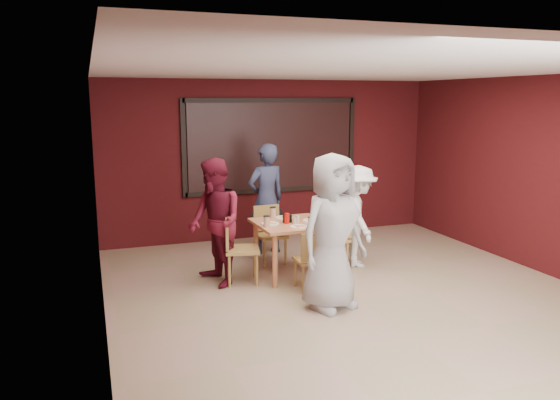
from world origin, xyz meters
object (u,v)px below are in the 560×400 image
object	(u,v)px
dining_table	(291,229)
chair_back	(269,231)
diner_back	(266,199)
diner_left	(215,222)
diner_right	(358,216)
chair_left	(236,245)
diner_front	(332,232)
chair_front	(312,257)
chair_right	(335,234)

from	to	relation	value
dining_table	chair_back	bearing A→B (deg)	96.56
diner_back	diner_left	distance (m)	1.67
chair_back	diner_right	bearing A→B (deg)	-26.82
chair_left	diner_back	size ratio (longest dim) A/B	0.52
diner_front	diner_back	bearing A→B (deg)	71.44
dining_table	diner_right	size ratio (longest dim) A/B	0.67
diner_front	diner_left	world-z (taller)	diner_front
chair_front	diner_back	distance (m)	1.95
chair_back	diner_right	world-z (taller)	diner_right
chair_right	chair_front	bearing A→B (deg)	-131.94
dining_table	diner_left	bearing A→B (deg)	-179.21
chair_left	diner_right	bearing A→B (deg)	5.04
chair_back	diner_left	distance (m)	1.30
chair_back	chair_left	size ratio (longest dim) A/B	0.93
diner_left	chair_front	bearing A→B (deg)	48.50
chair_right	diner_right	size ratio (longest dim) A/B	0.62
chair_front	diner_left	xyz separation A→B (m)	(-1.12, 0.67, 0.40)
chair_front	diner_back	size ratio (longest dim) A/B	0.45
chair_right	diner_left	bearing A→B (deg)	-177.67
dining_table	diner_back	bearing A→B (deg)	88.54
diner_right	dining_table	bearing A→B (deg)	109.08
chair_right	diner_back	xyz separation A→B (m)	(-0.67, 1.17, 0.36)
dining_table	chair_right	bearing A→B (deg)	4.71
diner_back	chair_front	bearing A→B (deg)	78.52
chair_back	diner_back	world-z (taller)	diner_back
diner_front	chair_right	bearing A→B (deg)	44.98
chair_front	chair_back	bearing A→B (deg)	95.03
chair_left	chair_right	size ratio (longest dim) A/B	1.00
chair_front	diner_back	xyz separation A→B (m)	(-0.01, 1.90, 0.44)
chair_front	chair_right	size ratio (longest dim) A/B	0.86
chair_right	diner_right	world-z (taller)	diner_right
diner_front	diner_back	distance (m)	2.52
chair_left	diner_right	distance (m)	1.94
chair_back	chair_right	xyz separation A→B (m)	(0.79, -0.68, 0.04)
chair_front	diner_right	distance (m)	1.38
chair_front	dining_table	bearing A→B (deg)	93.36
chair_front	diner_back	world-z (taller)	diner_back
dining_table	chair_front	size ratio (longest dim) A/B	1.26
diner_back	diner_left	size ratio (longest dim) A/B	1.04
diner_back	diner_front	bearing A→B (deg)	78.21
dining_table	chair_left	distance (m)	0.82
dining_table	diner_back	distance (m)	1.24
chair_front	chair_right	world-z (taller)	chair_right
chair_left	chair_right	xyz separation A→B (m)	(1.51, 0.10, -0.00)
chair_left	diner_front	size ratio (longest dim) A/B	0.50
chair_front	chair_left	size ratio (longest dim) A/B	0.86
diner_left	diner_right	bearing A→B (deg)	82.87
dining_table	diner_back	size ratio (longest dim) A/B	0.57
diner_back	diner_right	xyz separation A→B (m)	(1.08, -1.09, -0.14)
chair_front	diner_front	world-z (taller)	diner_front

